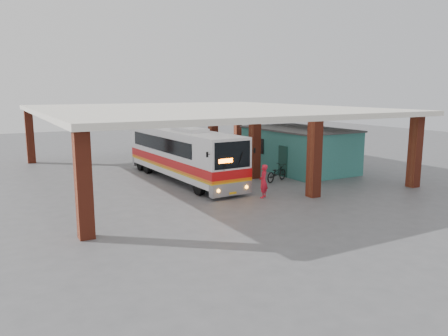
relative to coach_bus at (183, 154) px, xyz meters
The scene contains 8 objects.
ground 5.16m from the coach_bus, 72.06° to the right, with size 90.00×90.00×0.00m, color #515154.
brick_columns 2.98m from the coach_bus, ahead, with size 20.10×21.60×4.35m.
canopy_roof 3.88m from the coach_bus, 43.25° to the left, with size 21.00×23.00×0.30m, color silver.
shop_building 9.01m from the coach_bus, ahead, with size 5.20×8.20×3.11m.
coach_bus is the anchor object (origin of this frame).
motorcycle 6.21m from the coach_bus, 32.07° to the right, with size 0.73×2.10×1.10m, color black.
pedestrian 6.81m from the coach_bus, 73.24° to the right, with size 0.67×0.44×1.84m, color red.
red_chair 7.01m from the coach_bus, 21.48° to the left, with size 0.50×0.50×0.81m.
Camera 1 is at (-12.76, -21.26, 5.83)m, focal length 35.00 mm.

